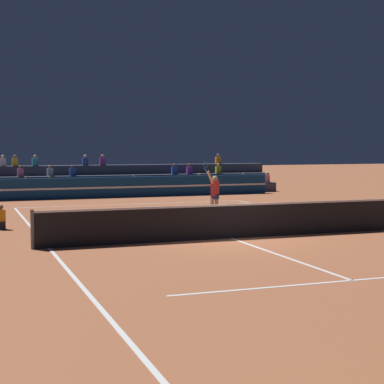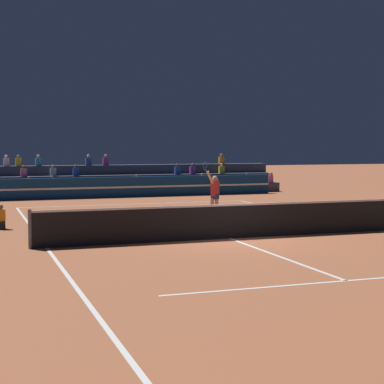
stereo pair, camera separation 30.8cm
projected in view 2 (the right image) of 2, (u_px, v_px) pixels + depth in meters
ground_plane at (230, 239)px, 19.61m from camera, size 120.00×120.00×0.00m
court_lines at (230, 238)px, 19.61m from camera, size 11.10×23.90×0.01m
tennis_net at (230, 221)px, 19.56m from camera, size 12.00×0.10×1.10m
sponsor_banner_wall at (117, 187)px, 34.60m from camera, size 18.00×0.26×1.10m
bleacher_stand at (107, 183)px, 36.98m from camera, size 20.40×2.85×2.28m
ball_kid_courtside at (1, 220)px, 21.72m from camera, size 0.30×0.36×0.84m
tennis_player at (214, 195)px, 23.80m from camera, size 1.01×0.95×2.31m
tennis_ball at (190, 226)px, 22.35m from camera, size 0.07×0.07×0.07m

